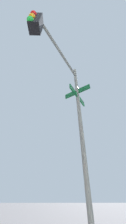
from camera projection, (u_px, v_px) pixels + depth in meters
name	position (u px, v px, depth m)	size (l,w,h in m)	color
traffic_signal_near	(62.00, 79.00, 3.30)	(1.85, 2.59, 5.93)	slate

